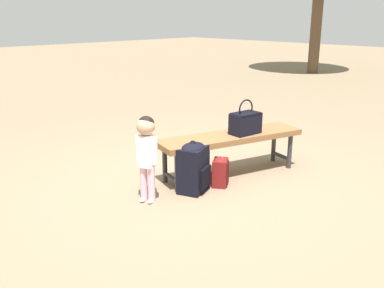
{
  "coord_description": "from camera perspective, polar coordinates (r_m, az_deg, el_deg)",
  "views": [
    {
      "loc": [
        2.92,
        2.84,
        1.66
      ],
      "look_at": [
        0.12,
        0.03,
        0.45
      ],
      "focal_mm": 40.1,
      "sensor_mm": 36.0,
      "label": 1
    }
  ],
  "objects": [
    {
      "name": "ground_plane",
      "position": [
        4.41,
        0.78,
        -5.2
      ],
      "size": [
        40.0,
        40.0,
        0.0
      ],
      "primitive_type": "plane",
      "color": "#7F6B51",
      "rests_on": "ground"
    },
    {
      "name": "park_bench",
      "position": [
        4.52,
        5.15,
        0.59
      ],
      "size": [
        1.65,
        0.84,
        0.45
      ],
      "color": "brown",
      "rests_on": "ground"
    },
    {
      "name": "handbag",
      "position": [
        4.51,
        7.12,
        2.91
      ],
      "size": [
        0.34,
        0.22,
        0.37
      ],
      "color": "black",
      "rests_on": "park_bench"
    },
    {
      "name": "child_standing",
      "position": [
        3.82,
        -6.08,
        -0.29
      ],
      "size": [
        0.17,
        0.21,
        0.81
      ],
      "color": "#E5B2C6",
      "rests_on": "ground"
    },
    {
      "name": "backpack_large",
      "position": [
        4.13,
        0.18,
        -2.95
      ],
      "size": [
        0.37,
        0.33,
        0.51
      ],
      "color": "black",
      "rests_on": "ground"
    },
    {
      "name": "backpack_small",
      "position": [
        4.3,
        3.76,
        -3.57
      ],
      "size": [
        0.23,
        0.22,
        0.32
      ],
      "color": "maroon",
      "rests_on": "ground"
    }
  ]
}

